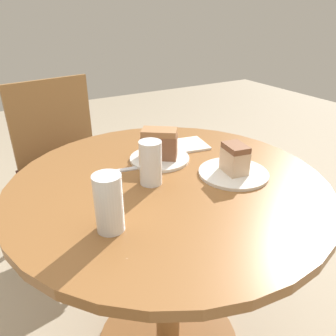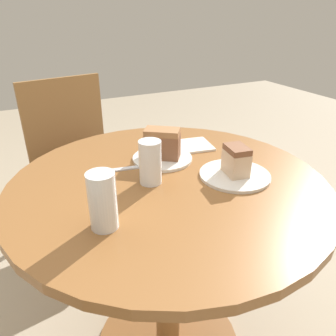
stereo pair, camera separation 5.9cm
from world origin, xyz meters
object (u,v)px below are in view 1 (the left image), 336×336
plate_near (160,158)px  plate_far (233,173)px  cake_slice_far (235,159)px  glass_water (151,165)px  glass_lemonade (109,207)px  cake_slice_near (159,144)px  chair (67,162)px

plate_near → plate_far: bearing=-54.9°
plate_near → cake_slice_far: size_ratio=2.24×
glass_water → plate_far: bearing=-17.9°
plate_far → glass_water: 0.27m
cake_slice_far → plate_far: bearing=0.0°
glass_lemonade → glass_water: 0.25m
plate_far → cake_slice_near: size_ratio=1.62×
chair → cake_slice_far: (0.31, -1.00, 0.35)m
chair → cake_slice_near: (0.16, -0.78, 0.35)m
cake_slice_near → cake_slice_far: (0.15, -0.21, -0.01)m
cake_slice_near → cake_slice_far: 0.26m
plate_near → glass_lemonade: 0.41m
chair → cake_slice_far: chair is taller
plate_near → plate_far: (0.15, -0.21, 0.00)m
cake_slice_far → glass_lemonade: bearing=-170.4°
plate_far → glass_water: size_ratio=1.65×
plate_near → cake_slice_near: 0.06m
glass_lemonade → cake_slice_near: bearing=44.9°
cake_slice_near → chair: bearing=101.6°
plate_far → cake_slice_far: 0.05m
cake_slice_near → glass_lemonade: bearing=-135.1°
cake_slice_near → glass_water: 0.17m
chair → cake_slice_far: bearing=-82.1°
plate_far → plate_near: bearing=125.1°
cake_slice_far → glass_water: bearing=162.1°
plate_near → glass_lemonade: (-0.29, -0.29, 0.06)m
plate_near → cake_slice_far: 0.27m
cake_slice_far → glass_lemonade: 0.45m
plate_far → glass_water: glass_water is taller
cake_slice_far → glass_water: 0.27m
plate_far → cake_slice_far: cake_slice_far is taller
plate_far → glass_water: bearing=162.1°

